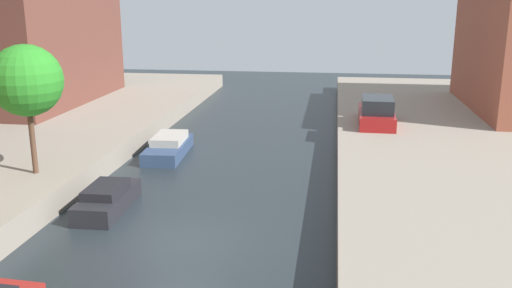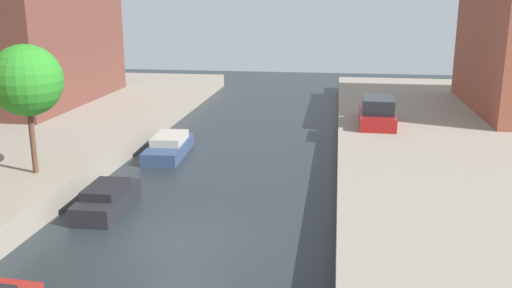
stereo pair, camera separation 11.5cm
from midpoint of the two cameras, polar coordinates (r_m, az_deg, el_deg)
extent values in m
plane|color=#232B30|center=(18.56, -7.59, -9.86)|extent=(84.00, 84.00, 0.00)
cylinder|color=brown|center=(23.29, -21.59, 0.44)|extent=(0.21, 0.21, 2.68)
sphere|color=#2B8A24|center=(22.87, -22.14, 6.01)|extent=(2.71, 2.71, 2.71)
cube|color=maroon|center=(31.03, 12.26, 2.67)|extent=(1.94, 4.58, 0.71)
cube|color=#1E2328|center=(30.55, 12.38, 3.90)|extent=(1.67, 2.53, 0.78)
cube|color=#232328|center=(21.59, -14.72, -5.64)|extent=(1.51, 3.65, 0.68)
cube|color=black|center=(21.36, -14.88, -4.44)|extent=(1.25, 2.02, 0.32)
cube|color=#33476B|center=(28.29, -8.74, -0.52)|extent=(1.91, 4.49, 0.61)
cube|color=#B2ADA3|center=(28.41, -8.62, 0.58)|extent=(1.55, 2.50, 0.37)
camera|label=1|loc=(0.06, -89.87, 0.03)|focal=39.43mm
camera|label=2|loc=(0.06, 90.13, -0.03)|focal=39.43mm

